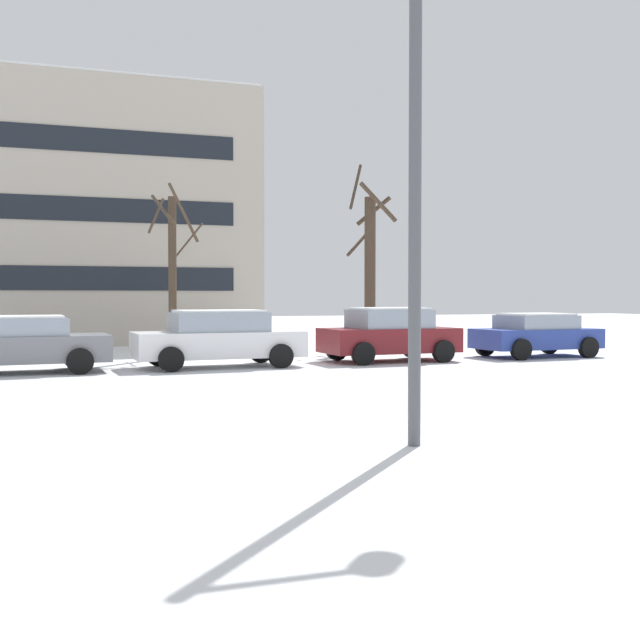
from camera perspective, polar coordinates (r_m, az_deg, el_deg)
The scene contains 10 objects.
ground_plane at distance 11.37m, azimuth -21.44°, elevation -7.85°, with size 120.00×120.00×0.00m, color white.
road_surface at distance 14.94m, azimuth -20.85°, elevation -5.56°, with size 80.00×9.23×0.00m.
street_lamp at distance 9.93m, azimuth 8.34°, elevation 13.30°, with size 1.52×0.36×6.46m.
parked_car_gray at distance 20.14m, azimuth -21.74°, elevation -1.64°, with size 4.52×2.25×1.41m.
parked_car_white at distance 20.49m, azimuth -7.56°, elevation -1.35°, with size 4.52×2.18×1.52m.
parked_car_maroon at distance 22.20m, azimuth 5.17°, elevation -1.07°, with size 3.95×2.21×1.56m.
parked_car_blue at distance 24.75m, azimuth 15.79°, elevation -1.03°, with size 3.92×2.22×1.36m.
tree_far_right at distance 23.88m, azimuth -10.92°, elevation 3.70°, with size 1.69×1.72×5.25m.
tree_far_left at distance 26.67m, azimuth 3.74°, elevation 4.03°, with size 1.73×1.66×6.57m.
building_far_left at distance 34.14m, azimuth -16.45°, elevation 7.20°, with size 12.64×8.56×10.34m.
Camera 1 is at (0.50, -11.20, 1.87)m, focal length 42.97 mm.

